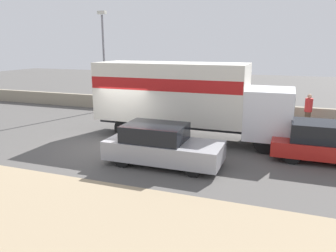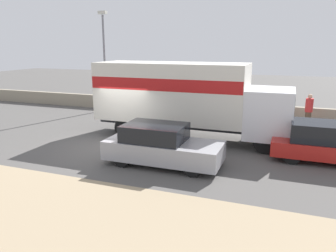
{
  "view_description": "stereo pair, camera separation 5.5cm",
  "coord_description": "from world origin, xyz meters",
  "px_view_note": "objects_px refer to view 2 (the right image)",
  "views": [
    {
      "loc": [
        7.17,
        -12.28,
        4.4
      ],
      "look_at": [
        2.47,
        0.55,
        1.02
      ],
      "focal_mm": 35.0,
      "sensor_mm": 36.0,
      "label": 1
    },
    {
      "loc": [
        7.22,
        -12.26,
        4.4
      ],
      "look_at": [
        2.47,
        0.55,
        1.02
      ],
      "focal_mm": 35.0,
      "sensor_mm": 36.0,
      "label": 2
    }
  ],
  "objects_px": {
    "street_lamp": "(104,54)",
    "pedestrian": "(309,110)",
    "box_truck": "(184,95)",
    "car_sedan_second": "(326,143)",
    "car_hatchback": "(161,145)"
  },
  "relations": [
    {
      "from": "street_lamp",
      "to": "pedestrian",
      "type": "xyz_separation_m",
      "value": [
        12.92,
        -0.48,
        -2.87
      ]
    },
    {
      "from": "box_truck",
      "to": "car_sedan_second",
      "type": "bearing_deg",
      "value": -11.43
    },
    {
      "from": "box_truck",
      "to": "car_sedan_second",
      "type": "height_order",
      "value": "box_truck"
    },
    {
      "from": "street_lamp",
      "to": "car_hatchback",
      "type": "height_order",
      "value": "street_lamp"
    },
    {
      "from": "car_sedan_second",
      "to": "street_lamp",
      "type": "bearing_deg",
      "value": 155.4
    },
    {
      "from": "pedestrian",
      "to": "street_lamp",
      "type": "bearing_deg",
      "value": 177.87
    },
    {
      "from": "car_sedan_second",
      "to": "pedestrian",
      "type": "bearing_deg",
      "value": 94.18
    },
    {
      "from": "car_hatchback",
      "to": "car_sedan_second",
      "type": "height_order",
      "value": "car_hatchback"
    },
    {
      "from": "box_truck",
      "to": "car_sedan_second",
      "type": "relative_size",
      "value": 2.15
    },
    {
      "from": "street_lamp",
      "to": "box_truck",
      "type": "relative_size",
      "value": 0.72
    },
    {
      "from": "street_lamp",
      "to": "car_hatchback",
      "type": "xyz_separation_m",
      "value": [
        7.48,
        -8.61,
        -3.09
      ]
    },
    {
      "from": "car_sedan_second",
      "to": "pedestrian",
      "type": "xyz_separation_m",
      "value": [
        -0.41,
        5.62,
        0.22
      ]
    },
    {
      "from": "car_sedan_second",
      "to": "car_hatchback",
      "type": "bearing_deg",
      "value": -156.76
    },
    {
      "from": "street_lamp",
      "to": "pedestrian",
      "type": "relative_size",
      "value": 3.56
    },
    {
      "from": "car_hatchback",
      "to": "pedestrian",
      "type": "bearing_deg",
      "value": 56.23
    }
  ]
}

